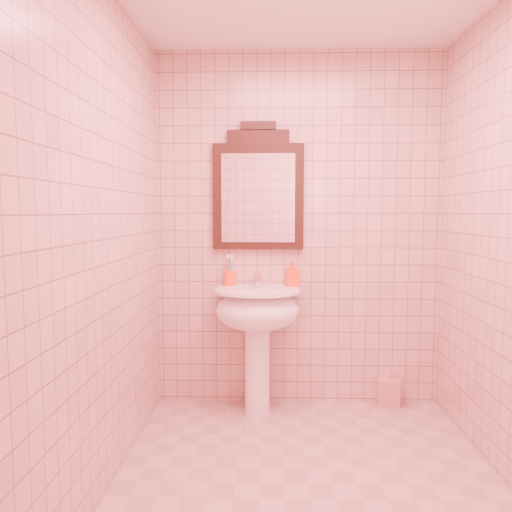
{
  "coord_description": "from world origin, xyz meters",
  "views": [
    {
      "loc": [
        -0.19,
        -2.44,
        1.38
      ],
      "look_at": [
        -0.28,
        0.55,
        1.12
      ],
      "focal_mm": 35.0,
      "sensor_mm": 36.0,
      "label": 1
    }
  ],
  "objects_px": {
    "mirror": "(258,191)",
    "towel": "(389,393)",
    "toothbrush_cup": "(230,278)",
    "soap_dispenser": "(292,274)",
    "pedestal_sink": "(257,319)"
  },
  "relations": [
    {
      "from": "soap_dispenser",
      "to": "towel",
      "type": "relative_size",
      "value": 0.93
    },
    {
      "from": "pedestal_sink",
      "to": "towel",
      "type": "height_order",
      "value": "pedestal_sink"
    },
    {
      "from": "pedestal_sink",
      "to": "mirror",
      "type": "distance_m",
      "value": 0.89
    },
    {
      "from": "mirror",
      "to": "towel",
      "type": "bearing_deg",
      "value": -1.99
    },
    {
      "from": "soap_dispenser",
      "to": "towel",
      "type": "bearing_deg",
      "value": -11.25
    },
    {
      "from": "soap_dispenser",
      "to": "towel",
      "type": "distance_m",
      "value": 1.1
    },
    {
      "from": "towel",
      "to": "toothbrush_cup",
      "type": "bearing_deg",
      "value": 179.73
    },
    {
      "from": "pedestal_sink",
      "to": "soap_dispenser",
      "type": "bearing_deg",
      "value": 33.42
    },
    {
      "from": "mirror",
      "to": "soap_dispenser",
      "type": "xyz_separation_m",
      "value": [
        0.24,
        -0.04,
        -0.58
      ]
    },
    {
      "from": "toothbrush_cup",
      "to": "towel",
      "type": "xyz_separation_m",
      "value": [
        1.14,
        -0.01,
        -0.82
      ]
    },
    {
      "from": "toothbrush_cup",
      "to": "soap_dispenser",
      "type": "height_order",
      "value": "toothbrush_cup"
    },
    {
      "from": "towel",
      "to": "soap_dispenser",
      "type": "bearing_deg",
      "value": -179.12
    },
    {
      "from": "mirror",
      "to": "toothbrush_cup",
      "type": "height_order",
      "value": "mirror"
    },
    {
      "from": "mirror",
      "to": "towel",
      "type": "relative_size",
      "value": 4.67
    },
    {
      "from": "pedestal_sink",
      "to": "soap_dispenser",
      "type": "distance_m",
      "value": 0.41
    }
  ]
}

